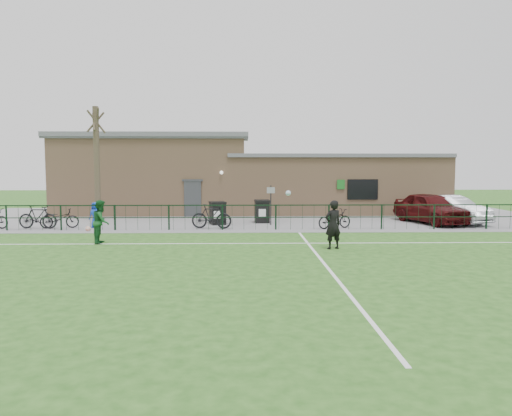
{
  "coord_description": "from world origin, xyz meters",
  "views": [
    {
      "loc": [
        -0.48,
        -15.21,
        3.07
      ],
      "look_at": [
        0.0,
        5.0,
        1.3
      ],
      "focal_mm": 35.0,
      "sensor_mm": 36.0,
      "label": 1
    }
  ],
  "objects_px": {
    "bicycle_b": "(38,217)",
    "sign_post": "(271,205)",
    "wheelie_bin_right": "(262,212)",
    "outfield_player": "(101,222)",
    "bare_tree": "(97,166)",
    "ball_ground": "(88,229)",
    "wheelie_bin_left": "(218,214)",
    "bicycle_d": "(211,216)",
    "bicycle_e": "(334,219)",
    "spectator_child": "(95,215)",
    "car_maroon": "(431,208)",
    "car_silver": "(451,209)",
    "bicycle_c": "(59,218)"
  },
  "relations": [
    {
      "from": "wheelie_bin_left",
      "to": "bicycle_d",
      "type": "bearing_deg",
      "value": -112.55
    },
    {
      "from": "car_silver",
      "to": "bicycle_b",
      "type": "bearing_deg",
      "value": 162.87
    },
    {
      "from": "sign_post",
      "to": "bicycle_d",
      "type": "relative_size",
      "value": 1.03
    },
    {
      "from": "sign_post",
      "to": "car_maroon",
      "type": "relative_size",
      "value": 0.42
    },
    {
      "from": "car_silver",
      "to": "ball_ground",
      "type": "relative_size",
      "value": 18.04
    },
    {
      "from": "wheelie_bin_left",
      "to": "sign_post",
      "type": "bearing_deg",
      "value": -22.53
    },
    {
      "from": "bare_tree",
      "to": "bicycle_d",
      "type": "relative_size",
      "value": 3.1
    },
    {
      "from": "sign_post",
      "to": "bicycle_e",
      "type": "relative_size",
      "value": 1.13
    },
    {
      "from": "bare_tree",
      "to": "bicycle_e",
      "type": "relative_size",
      "value": 3.38
    },
    {
      "from": "bicycle_d",
      "to": "sign_post",
      "type": "bearing_deg",
      "value": -56.82
    },
    {
      "from": "sign_post",
      "to": "ball_ground",
      "type": "relative_size",
      "value": 8.3
    },
    {
      "from": "bicycle_b",
      "to": "ball_ground",
      "type": "distance_m",
      "value": 2.81
    },
    {
      "from": "outfield_player",
      "to": "wheelie_bin_left",
      "type": "bearing_deg",
      "value": -40.49
    },
    {
      "from": "bare_tree",
      "to": "spectator_child",
      "type": "distance_m",
      "value": 2.84
    },
    {
      "from": "ball_ground",
      "to": "bare_tree",
      "type": "bearing_deg",
      "value": 96.66
    },
    {
      "from": "bicycle_b",
      "to": "sign_post",
      "type": "bearing_deg",
      "value": -79.36
    },
    {
      "from": "spectator_child",
      "to": "outfield_player",
      "type": "xyz_separation_m",
      "value": [
        1.63,
        -4.7,
        0.21
      ]
    },
    {
      "from": "car_maroon",
      "to": "outfield_player",
      "type": "distance_m",
      "value": 16.43
    },
    {
      "from": "ball_ground",
      "to": "car_maroon",
      "type": "bearing_deg",
      "value": 8.68
    },
    {
      "from": "wheelie_bin_right",
      "to": "ball_ground",
      "type": "height_order",
      "value": "wheelie_bin_right"
    },
    {
      "from": "sign_post",
      "to": "bicycle_b",
      "type": "bearing_deg",
      "value": -174.04
    },
    {
      "from": "wheelie_bin_right",
      "to": "bicycle_b",
      "type": "relative_size",
      "value": 0.59
    },
    {
      "from": "car_maroon",
      "to": "bicycle_e",
      "type": "xyz_separation_m",
      "value": [
        -5.38,
        -1.97,
        -0.34
      ]
    },
    {
      "from": "car_maroon",
      "to": "bicycle_d",
      "type": "distance_m",
      "value": 11.41
    },
    {
      "from": "bicycle_c",
      "to": "bicycle_b",
      "type": "bearing_deg",
      "value": 89.17
    },
    {
      "from": "ball_ground",
      "to": "bicycle_b",
      "type": "bearing_deg",
      "value": 161.74
    },
    {
      "from": "bare_tree",
      "to": "ball_ground",
      "type": "bearing_deg",
      "value": -83.34
    },
    {
      "from": "bicycle_c",
      "to": "car_silver",
      "type": "bearing_deg",
      "value": -96.19
    },
    {
      "from": "car_silver",
      "to": "ball_ground",
      "type": "height_order",
      "value": "car_silver"
    },
    {
      "from": "bicycle_b",
      "to": "bare_tree",
      "type": "bearing_deg",
      "value": -45.68
    },
    {
      "from": "bare_tree",
      "to": "spectator_child",
      "type": "height_order",
      "value": "bare_tree"
    },
    {
      "from": "wheelie_bin_left",
      "to": "car_maroon",
      "type": "relative_size",
      "value": 0.23
    },
    {
      "from": "bicycle_e",
      "to": "spectator_child",
      "type": "relative_size",
      "value": 1.43
    },
    {
      "from": "bicycle_c",
      "to": "spectator_child",
      "type": "distance_m",
      "value": 1.67
    },
    {
      "from": "bicycle_e",
      "to": "spectator_child",
      "type": "bearing_deg",
      "value": 63.83
    },
    {
      "from": "outfield_player",
      "to": "car_maroon",
      "type": "bearing_deg",
      "value": -72.95
    },
    {
      "from": "wheelie_bin_right",
      "to": "ball_ground",
      "type": "distance_m",
      "value": 8.72
    },
    {
      "from": "bare_tree",
      "to": "ball_ground",
      "type": "height_order",
      "value": "bare_tree"
    },
    {
      "from": "bicycle_d",
      "to": "ball_ground",
      "type": "height_order",
      "value": "bicycle_d"
    },
    {
      "from": "spectator_child",
      "to": "ball_ground",
      "type": "relative_size",
      "value": 5.14
    },
    {
      "from": "bare_tree",
      "to": "ball_ground",
      "type": "distance_m",
      "value": 4.01
    },
    {
      "from": "bicycle_b",
      "to": "spectator_child",
      "type": "height_order",
      "value": "spectator_child"
    },
    {
      "from": "car_maroon",
      "to": "bicycle_d",
      "type": "height_order",
      "value": "car_maroon"
    },
    {
      "from": "car_silver",
      "to": "spectator_child",
      "type": "relative_size",
      "value": 3.51
    },
    {
      "from": "bare_tree",
      "to": "bicycle_d",
      "type": "xyz_separation_m",
      "value": [
        5.96,
        -2.07,
        -2.4
      ]
    },
    {
      "from": "spectator_child",
      "to": "car_silver",
      "type": "bearing_deg",
      "value": 21.72
    },
    {
      "from": "bicycle_b",
      "to": "bicycle_c",
      "type": "relative_size",
      "value": 1.04
    },
    {
      "from": "sign_post",
      "to": "bicycle_c",
      "type": "distance_m",
      "value": 10.27
    },
    {
      "from": "wheelie_bin_right",
      "to": "outfield_player",
      "type": "bearing_deg",
      "value": -138.23
    },
    {
      "from": "bicycle_e",
      "to": "spectator_child",
      "type": "xyz_separation_m",
      "value": [
        -11.52,
        0.61,
        0.15
      ]
    }
  ]
}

